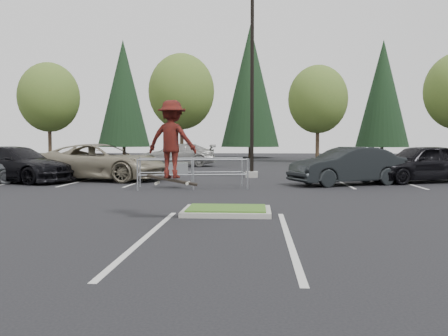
# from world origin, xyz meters

# --- Properties ---
(ground) EXTENTS (120.00, 120.00, 0.00)m
(ground) POSITION_xyz_m (0.00, 0.00, 0.00)
(ground) COLOR black
(ground) RESTS_ON ground
(grass_median) EXTENTS (2.20, 1.60, 0.16)m
(grass_median) POSITION_xyz_m (0.00, 0.00, 0.08)
(grass_median) COLOR #9D9A92
(grass_median) RESTS_ON ground
(stall_lines) EXTENTS (22.62, 17.60, 0.01)m
(stall_lines) POSITION_xyz_m (-1.35, 6.02, 0.00)
(stall_lines) COLOR beige
(stall_lines) RESTS_ON ground
(light_pole) EXTENTS (0.70, 0.60, 10.12)m
(light_pole) POSITION_xyz_m (0.50, 12.00, 4.56)
(light_pole) COLOR #9D9A92
(light_pole) RESTS_ON ground
(decid_a) EXTENTS (5.44, 5.44, 8.91)m
(decid_a) POSITION_xyz_m (-18.01, 30.03, 5.58)
(decid_a) COLOR #38281C
(decid_a) RESTS_ON ground
(decid_b) EXTENTS (5.89, 5.89, 9.64)m
(decid_b) POSITION_xyz_m (-6.01, 30.53, 6.04)
(decid_b) COLOR #38281C
(decid_b) RESTS_ON ground
(decid_c) EXTENTS (5.12, 5.12, 8.38)m
(decid_c) POSITION_xyz_m (5.99, 29.83, 5.25)
(decid_c) COLOR #38281C
(decid_c) RESTS_ON ground
(conif_a) EXTENTS (5.72, 5.72, 13.00)m
(conif_a) POSITION_xyz_m (-14.00, 40.00, 7.10)
(conif_a) COLOR #38281C
(conif_a) RESTS_ON ground
(conif_b) EXTENTS (6.38, 6.38, 14.50)m
(conif_b) POSITION_xyz_m (0.00, 40.50, 7.85)
(conif_b) COLOR #38281C
(conif_b) RESTS_ON ground
(conif_c) EXTENTS (5.50, 5.50, 12.50)m
(conif_c) POSITION_xyz_m (14.00, 39.50, 6.85)
(conif_c) COLOR #38281C
(conif_c) RESTS_ON ground
(cart_corral) EXTENTS (4.37, 2.22, 1.18)m
(cart_corral) POSITION_xyz_m (-2.21, 6.32, 0.74)
(cart_corral) COLOR #96999E
(cart_corral) RESTS_ON ground
(skateboarder) EXTENTS (1.27, 0.89, 1.98)m
(skateboarder) POSITION_xyz_m (-1.20, -1.00, 1.86)
(skateboarder) COLOR black
(skateboarder) RESTS_ON ground
(car_l_tan) EXTENTS (6.60, 4.11, 1.70)m
(car_l_tan) POSITION_xyz_m (-6.50, 9.82, 0.85)
(car_l_tan) COLOR gray
(car_l_tan) RESTS_ON ground
(car_l_black) EXTENTS (5.92, 3.89, 1.59)m
(car_l_black) POSITION_xyz_m (-10.00, 8.48, 0.80)
(car_l_black) COLOR black
(car_l_black) RESTS_ON ground
(car_r_charc) EXTENTS (5.08, 3.46, 1.58)m
(car_r_charc) POSITION_xyz_m (4.50, 8.18, 0.79)
(car_r_charc) COLOR black
(car_r_charc) RESTS_ON ground
(car_r_black) EXTENTS (5.37, 3.65, 1.70)m
(car_r_black) POSITION_xyz_m (8.00, 9.63, 0.85)
(car_r_black) COLOR black
(car_r_black) RESTS_ON ground
(car_far_silver) EXTENTS (5.95, 3.10, 1.65)m
(car_far_silver) POSITION_xyz_m (-5.00, 22.00, 0.82)
(car_far_silver) COLOR #979792
(car_far_silver) RESTS_ON ground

